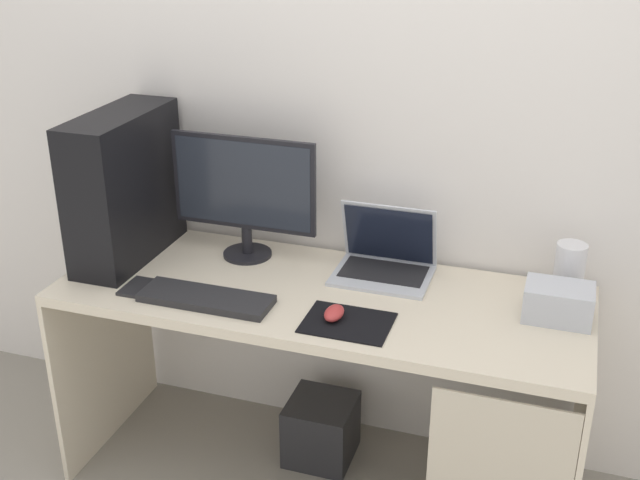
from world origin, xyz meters
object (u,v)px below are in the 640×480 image
Objects in this scene: cell_phone at (136,287)px; pc_tower at (124,186)px; laptop at (385,260)px; keyboard at (206,298)px; mouse_left at (334,313)px; subwoofer at (321,429)px; projector at (558,302)px; monitor at (244,192)px; speaker at (569,270)px.

pc_tower is at bearing 123.58° from cell_phone.
keyboard is (-0.48, -0.37, -0.04)m from laptop.
subwoofer is (-0.13, 0.27, -0.65)m from mouse_left.
laptop is at bearing 25.82° from cell_phone.
mouse_left is at bearing -161.08° from projector.
projector reaches higher than mouse_left.
monitor is at bearing 168.37° from subwoofer.
cell_phone is (-0.74, -0.36, -0.04)m from laptop.
cell_phone is (-0.24, -0.34, -0.24)m from monitor.
monitor is at bearing 91.98° from keyboard.
monitor reaches higher than projector.
laptop reaches higher than cell_phone.
monitor is 1.60× the size of laptop.
mouse_left is 0.41× the size of subwoofer.
monitor reaches higher than keyboard.
mouse_left is (-0.07, -0.35, -0.03)m from laptop.
keyboard is (-1.06, -0.40, -0.08)m from speaker.
laptop is 0.58m from projector.
laptop is at bearing 166.96° from projector.
keyboard is at bearing -134.67° from subwoofer.
monitor reaches higher than subwoofer.
projector is 0.85× the size of subwoofer.
subwoofer is (-0.20, -0.08, -0.68)m from laptop.
pc_tower reaches higher than mouse_left.
cell_phone is 0.88m from subwoofer.
mouse_left is at bearing 2.78° from keyboard.
monitor is 5.33× the size of mouse_left.
laptop is 2.46× the size of cell_phone.
laptop is at bearing 22.24° from subwoofer.
cell_phone is at bearing -154.18° from laptop.
mouse_left is (-0.65, -0.38, -0.07)m from speaker.
pc_tower is 0.88m from mouse_left.
cell_phone is at bearing 177.45° from keyboard.
monitor is at bearing 54.10° from cell_phone.
monitor reaches higher than cell_phone.
pc_tower reaches higher than cell_phone.
cell_phone is at bearing -125.90° from monitor.
speaker reaches higher than projector.
mouse_left is at bearing -37.71° from monitor.
projector is 1.54× the size of cell_phone.
mouse_left is (0.82, -0.21, -0.23)m from pc_tower.
laptop is 0.35m from mouse_left.
pc_tower is 2.17× the size of subwoofer.
pc_tower reaches higher than laptop.
keyboard is at bearing -88.02° from monitor.
monitor is at bearing -177.41° from speaker.
subwoofer is (0.30, -0.06, -0.87)m from monitor.
pc_tower is 1.46m from projector.
subwoofer is at bearing 115.67° from mouse_left.
cell_phone is at bearing -152.93° from subwoofer.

